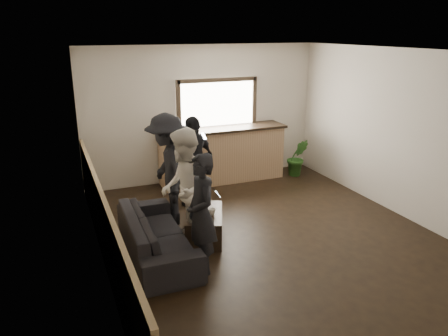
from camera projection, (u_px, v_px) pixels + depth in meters
name	position (u px, v px, depth m)	size (l,w,h in m)	color
ground	(268.00, 235.00, 6.85)	(5.00, 6.00, 0.01)	black
room_shell	(225.00, 150.00, 6.14)	(5.01, 6.01, 2.80)	silver
bar_counter	(222.00, 151.00, 9.14)	(2.70, 0.68, 2.13)	#9F7856
sofa	(157.00, 234.00, 6.19)	(2.10, 0.82, 0.61)	black
coffee_table	(205.00, 225.00, 6.70)	(0.53, 0.95, 0.42)	black
cup_a	(202.00, 205.00, 6.76)	(0.13, 0.13, 0.11)	silver
cup_b	(212.00, 212.00, 6.54)	(0.10, 0.10, 0.10)	silver
potted_plant	(297.00, 157.00, 9.52)	(0.45, 0.36, 0.82)	#2D6623
person_a	(201.00, 214.00, 5.63)	(0.46, 0.59, 1.62)	black
person_b	(184.00, 190.00, 6.26)	(0.92, 1.04, 1.78)	white
person_c	(168.00, 170.00, 7.02)	(0.76, 1.23, 1.84)	black
person_d	(194.00, 162.00, 7.80)	(1.03, 0.86, 1.65)	black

